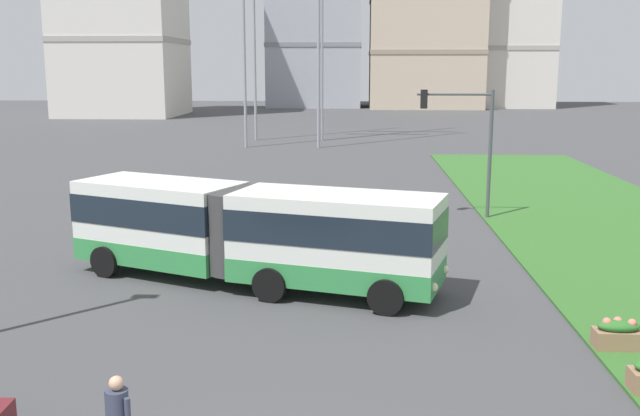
# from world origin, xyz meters

# --- Properties ---
(articulated_bus) EXTENTS (11.90, 6.35, 3.00)m
(articulated_bus) POSITION_xyz_m (-1.70, 11.88, 1.65)
(articulated_bus) COLOR silver
(articulated_bus) RESTS_ON ground
(flower_planter_2) EXTENTS (1.10, 0.56, 0.74)m
(flower_planter_2) POSITION_xyz_m (7.71, 6.96, 0.43)
(flower_planter_2) COLOR #937051
(flower_planter_2) RESTS_ON grass_median
(traffic_light_far_right) EXTENTS (3.29, 0.28, 5.62)m
(traffic_light_far_right) POSITION_xyz_m (6.24, 22.00, 3.86)
(traffic_light_far_right) COLOR #474C51
(traffic_light_far_right) RESTS_ON ground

